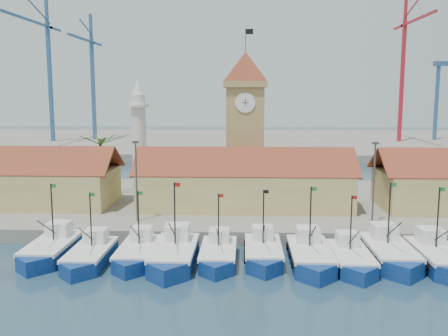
{
  "coord_description": "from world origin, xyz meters",
  "views": [
    {
      "loc": [
        -0.09,
        -41.9,
        15.6
      ],
      "look_at": [
        -2.54,
        18.0,
        6.71
      ],
      "focal_mm": 40.0,
      "sensor_mm": 36.0,
      "label": 1
    }
  ],
  "objects_px": {
    "boat_5": "(263,254)",
    "clock_tower": "(245,121)",
    "minaret": "(139,136)",
    "boat_0": "(50,251)"
  },
  "relations": [
    {
      "from": "clock_tower",
      "to": "minaret",
      "type": "distance_m",
      "value": 15.3
    },
    {
      "from": "boat_5",
      "to": "clock_tower",
      "type": "bearing_deg",
      "value": 94.45
    },
    {
      "from": "boat_5",
      "to": "clock_tower",
      "type": "relative_size",
      "value": 0.41
    },
    {
      "from": "boat_0",
      "to": "minaret",
      "type": "xyz_separation_m",
      "value": [
        3.57,
        24.64,
        8.95
      ]
    },
    {
      "from": "clock_tower",
      "to": "minaret",
      "type": "relative_size",
      "value": 1.39
    },
    {
      "from": "boat_0",
      "to": "clock_tower",
      "type": "height_order",
      "value": "clock_tower"
    },
    {
      "from": "clock_tower",
      "to": "minaret",
      "type": "xyz_separation_m",
      "value": [
        -15.0,
        2.0,
        -2.23
      ]
    },
    {
      "from": "boat_0",
      "to": "clock_tower",
      "type": "xyz_separation_m",
      "value": [
        18.57,
        22.63,
        11.18
      ]
    },
    {
      "from": "clock_tower",
      "to": "boat_0",
      "type": "bearing_deg",
      "value": -129.37
    },
    {
      "from": "boat_5",
      "to": "minaret",
      "type": "relative_size",
      "value": 0.58
    }
  ]
}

